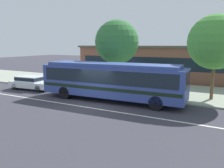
{
  "coord_description": "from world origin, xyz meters",
  "views": [
    {
      "loc": [
        8.48,
        -13.16,
        4.31
      ],
      "look_at": [
        0.58,
        1.77,
        1.3
      ],
      "focal_mm": 35.51,
      "sensor_mm": 36.0,
      "label": 1
    }
  ],
  "objects_px": {
    "street_tree_near_stop": "(117,42)",
    "transit_bus": "(111,79)",
    "pedestrian_walking_along_curb": "(81,79)",
    "pedestrian_standing_by_tree": "(148,85)",
    "street_tree_mid_block": "(216,42)",
    "pedestrian_waiting_near_sign": "(110,82)",
    "bus_stop_sign": "(187,80)",
    "sedan_behind_bus": "(31,82)"
  },
  "relations": [
    {
      "from": "transit_bus",
      "to": "pedestrian_standing_by_tree",
      "type": "height_order",
      "value": "transit_bus"
    },
    {
      "from": "transit_bus",
      "to": "sedan_behind_bus",
      "type": "bearing_deg",
      "value": 178.42
    },
    {
      "from": "pedestrian_waiting_near_sign",
      "to": "street_tree_near_stop",
      "type": "relative_size",
      "value": 0.26
    },
    {
      "from": "pedestrian_waiting_near_sign",
      "to": "street_tree_mid_block",
      "type": "relative_size",
      "value": 0.27
    },
    {
      "from": "transit_bus",
      "to": "street_tree_mid_block",
      "type": "height_order",
      "value": "street_tree_mid_block"
    },
    {
      "from": "transit_bus",
      "to": "pedestrian_standing_by_tree",
      "type": "relative_size",
      "value": 6.78
    },
    {
      "from": "sedan_behind_bus",
      "to": "pedestrian_standing_by_tree",
      "type": "relative_size",
      "value": 2.66
    },
    {
      "from": "transit_bus",
      "to": "street_tree_near_stop",
      "type": "height_order",
      "value": "street_tree_near_stop"
    },
    {
      "from": "pedestrian_standing_by_tree",
      "to": "street_tree_mid_block",
      "type": "relative_size",
      "value": 0.26
    },
    {
      "from": "transit_bus",
      "to": "pedestrian_standing_by_tree",
      "type": "xyz_separation_m",
      "value": [
        2.28,
        2.04,
        -0.6
      ]
    },
    {
      "from": "transit_bus",
      "to": "street_tree_near_stop",
      "type": "xyz_separation_m",
      "value": [
        -1.64,
        4.18,
        2.84
      ]
    },
    {
      "from": "transit_bus",
      "to": "pedestrian_waiting_near_sign",
      "type": "distance_m",
      "value": 2.17
    },
    {
      "from": "pedestrian_standing_by_tree",
      "to": "bus_stop_sign",
      "type": "relative_size",
      "value": 0.67
    },
    {
      "from": "street_tree_near_stop",
      "to": "pedestrian_walking_along_curb",
      "type": "bearing_deg",
      "value": -141.71
    },
    {
      "from": "pedestrian_standing_by_tree",
      "to": "street_tree_near_stop",
      "type": "distance_m",
      "value": 5.63
    },
    {
      "from": "pedestrian_walking_along_curb",
      "to": "street_tree_near_stop",
      "type": "height_order",
      "value": "street_tree_near_stop"
    },
    {
      "from": "sedan_behind_bus",
      "to": "pedestrian_waiting_near_sign",
      "type": "relative_size",
      "value": 2.6
    },
    {
      "from": "pedestrian_standing_by_tree",
      "to": "street_tree_near_stop",
      "type": "height_order",
      "value": "street_tree_near_stop"
    },
    {
      "from": "pedestrian_waiting_near_sign",
      "to": "street_tree_mid_block",
      "type": "xyz_separation_m",
      "value": [
        7.98,
        1.84,
        3.37
      ]
    },
    {
      "from": "pedestrian_walking_along_curb",
      "to": "pedestrian_standing_by_tree",
      "type": "height_order",
      "value": "pedestrian_standing_by_tree"
    },
    {
      "from": "pedestrian_walking_along_curb",
      "to": "street_tree_near_stop",
      "type": "bearing_deg",
      "value": 38.29
    },
    {
      "from": "sedan_behind_bus",
      "to": "pedestrian_walking_along_curb",
      "type": "height_order",
      "value": "pedestrian_walking_along_curb"
    },
    {
      "from": "transit_bus",
      "to": "bus_stop_sign",
      "type": "bearing_deg",
      "value": 20.72
    },
    {
      "from": "pedestrian_waiting_near_sign",
      "to": "pedestrian_walking_along_curb",
      "type": "bearing_deg",
      "value": 175.48
    },
    {
      "from": "pedestrian_waiting_near_sign",
      "to": "transit_bus",
      "type": "bearing_deg",
      "value": -58.86
    },
    {
      "from": "pedestrian_waiting_near_sign",
      "to": "pedestrian_standing_by_tree",
      "type": "distance_m",
      "value": 3.37
    },
    {
      "from": "pedestrian_standing_by_tree",
      "to": "street_tree_mid_block",
      "type": "xyz_separation_m",
      "value": [
        4.62,
        1.6,
        3.4
      ]
    },
    {
      "from": "pedestrian_waiting_near_sign",
      "to": "bus_stop_sign",
      "type": "relative_size",
      "value": 0.69
    },
    {
      "from": "transit_bus",
      "to": "pedestrian_walking_along_curb",
      "type": "xyz_separation_m",
      "value": [
        -4.33,
        2.05,
        -0.63
      ]
    },
    {
      "from": "pedestrian_walking_along_curb",
      "to": "street_tree_near_stop",
      "type": "xyz_separation_m",
      "value": [
        2.69,
        2.13,
        3.46
      ]
    },
    {
      "from": "transit_bus",
      "to": "street_tree_mid_block",
      "type": "xyz_separation_m",
      "value": [
        6.9,
        3.64,
        2.8
      ]
    },
    {
      "from": "pedestrian_standing_by_tree",
      "to": "street_tree_mid_block",
      "type": "height_order",
      "value": "street_tree_mid_block"
    },
    {
      "from": "bus_stop_sign",
      "to": "street_tree_mid_block",
      "type": "bearing_deg",
      "value": 45.57
    },
    {
      "from": "street_tree_mid_block",
      "to": "street_tree_near_stop",
      "type": "bearing_deg",
      "value": 176.37
    },
    {
      "from": "sedan_behind_bus",
      "to": "street_tree_mid_block",
      "type": "xyz_separation_m",
      "value": [
        15.87,
        3.39,
        3.77
      ]
    },
    {
      "from": "bus_stop_sign",
      "to": "street_tree_near_stop",
      "type": "relative_size",
      "value": 0.38
    },
    {
      "from": "sedan_behind_bus",
      "to": "street_tree_mid_block",
      "type": "height_order",
      "value": "street_tree_mid_block"
    },
    {
      "from": "transit_bus",
      "to": "street_tree_mid_block",
      "type": "distance_m",
      "value": 8.28
    },
    {
      "from": "pedestrian_standing_by_tree",
      "to": "pedestrian_waiting_near_sign",
      "type": "bearing_deg",
      "value": -175.87
    },
    {
      "from": "pedestrian_waiting_near_sign",
      "to": "pedestrian_standing_by_tree",
      "type": "bearing_deg",
      "value": 4.13
    },
    {
      "from": "street_tree_near_stop",
      "to": "transit_bus",
      "type": "bearing_deg",
      "value": -68.63
    },
    {
      "from": "pedestrian_walking_along_curb",
      "to": "pedestrian_standing_by_tree",
      "type": "bearing_deg",
      "value": -0.12
    }
  ]
}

